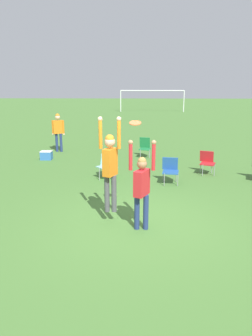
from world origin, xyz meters
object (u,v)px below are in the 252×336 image
camping_chair_4 (207,161)px  frisbee (135,123)px  camping_chair_2 (107,164)px  camping_chair_0 (145,146)px  camping_chair_3 (170,169)px  cooler_box (46,155)px  person_jumping (110,162)px  person_defending (142,184)px  person_spectator_near (58,129)px

camping_chair_4 → frisbee: bearing=81.0°
camping_chair_2 → camping_chair_4: camping_chair_2 is taller
camping_chair_0 → camping_chair_3: bearing=113.9°
camping_chair_2 → cooler_box: 3.92m
person_jumping → frisbee: person_jumping is taller
person_jumping → person_defending: 0.89m
person_defending → person_spectator_near: 9.22m
camping_chair_0 → camping_chair_3: size_ratio=1.03×
camping_chair_0 → camping_chair_3: 3.92m
person_jumping → camping_chair_4: size_ratio=2.73×
camping_chair_0 → camping_chair_2: camping_chair_0 is taller
camping_chair_0 → frisbee: bearing=99.7°
person_spectator_near → frisbee: bearing=-88.5°
camping_chair_0 → camping_chair_4: 3.45m
person_defending → camping_chair_0: size_ratio=2.37×
frisbee → camping_chair_3: frisbee is taller
person_defending → cooler_box: (-3.97, 6.74, -0.89)m
camping_chair_2 → person_jumping: bearing=56.8°
person_spectator_near → cooler_box: person_spectator_near is taller
person_spectator_near → cooler_box: bearing=-118.6°
person_defending → cooler_box: bearing=-122.7°
person_defending → person_spectator_near: bearing=-128.8°
camping_chair_2 → camping_chair_4: 3.62m
cooler_box → frisbee: bearing=-59.3°
person_defending → camping_chair_2: person_defending is taller
camping_chair_2 → cooler_box: camping_chair_2 is taller
camping_chair_3 → person_spectator_near: person_spectator_near is taller
person_jumping → frisbee: size_ratio=8.51×
camping_chair_0 → person_defending: bearing=101.0°
person_defending → frisbee: bearing=-126.6°
person_spectator_near → cooler_box: size_ratio=3.78×
camping_chair_0 → camping_chair_2: (-1.38, -3.31, 0.01)m
camping_chair_3 → person_spectator_near: 6.87m
person_defending → cooler_box: person_defending is taller
camping_chair_2 → frisbee: bearing=65.1°
frisbee → camping_chair_4: size_ratio=0.32×
person_jumping → camping_chair_3: size_ratio=2.66×
person_defending → cooler_box: size_ratio=4.28×
cooler_box → camping_chair_4: bearing=-17.7°
person_defending → camping_chair_2: 4.26m
person_jumping → camping_chair_3: person_jumping is taller
camping_chair_0 → person_spectator_near: size_ratio=0.48×
person_jumping → camping_chair_0: 7.15m
person_jumping → camping_chair_2: person_jumping is taller
person_spectator_near → camping_chair_3: bearing=-68.2°
frisbee → camping_chair_0: size_ratio=0.30×
camping_chair_0 → cooler_box: size_ratio=1.81×
person_defending → camping_chair_0: (0.26, 7.38, -0.59)m
person_defending → camping_chair_4: size_ratio=2.50×
person_jumping → camping_chair_3: 3.73m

